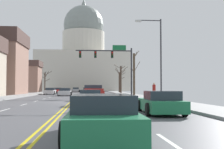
{
  "coord_description": "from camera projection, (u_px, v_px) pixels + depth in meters",
  "views": [
    {
      "loc": [
        1.44,
        -26.08,
        1.39
      ],
      "look_at": [
        5.88,
        25.09,
        3.61
      ],
      "focal_mm": 45.58,
      "sensor_mm": 36.0,
      "label": 1
    }
  ],
  "objects": [
    {
      "name": "sedan_near_04",
      "position": [
        102.0,
        117.0,
        7.61
      ],
      "size": [
        1.99,
        4.56,
        1.19
      ],
      "color": "#1E7247",
      "rests_on": "ground"
    },
    {
      "name": "ground",
      "position": [
        71.0,
        102.0,
        25.78
      ],
      "size": [
        20.0,
        180.0,
        0.2
      ],
      "color": "#505055"
    },
    {
      "name": "bare_tree_00",
      "position": [
        120.0,
        81.0,
        66.08
      ],
      "size": [
        1.62,
        2.01,
        5.21
      ],
      "color": "#423328",
      "rests_on": "ground"
    },
    {
      "name": "pedestrian_00",
      "position": [
        154.0,
        90.0,
        30.48
      ],
      "size": [
        0.35,
        0.34,
        1.7
      ],
      "color": "black",
      "rests_on": "ground"
    },
    {
      "name": "flank_building_00",
      "position": [
        14.0,
        76.0,
        70.58
      ],
      "size": [
        13.13,
        6.93,
        7.83
      ],
      "color": "#8C6656",
      "rests_on": "ground"
    },
    {
      "name": "street_lamp_right",
      "position": [
        157.0,
        51.0,
        26.21
      ],
      "size": [
        2.46,
        0.24,
        7.54
      ],
      "color": "#333338",
      "rests_on": "ground"
    },
    {
      "name": "bicycle_parked",
      "position": [
        148.0,
        95.0,
        30.34
      ],
      "size": [
        0.12,
        1.77,
        0.85
      ],
      "color": "black",
      "rests_on": "ground"
    },
    {
      "name": "bare_tree_01",
      "position": [
        45.0,
        81.0,
        66.61
      ],
      "size": [
        2.18,
        2.31,
        4.99
      ],
      "color": "#423328",
      "rests_on": "ground"
    },
    {
      "name": "sedan_oncoming_03",
      "position": [
        76.0,
        90.0,
        75.6
      ],
      "size": [
        1.96,
        4.45,
        1.22
      ],
      "color": "#9EA3A8",
      "rests_on": "ground"
    },
    {
      "name": "bare_tree_04",
      "position": [
        134.0,
        73.0,
        43.86
      ],
      "size": [
        1.35,
        2.02,
        6.91
      ],
      "color": "#4C3D2D",
      "rests_on": "ground"
    },
    {
      "name": "sedan_oncoming_02",
      "position": [
        58.0,
        90.0,
        65.3
      ],
      "size": [
        2.05,
        4.51,
        1.18
      ],
      "color": "#B71414",
      "rests_on": "ground"
    },
    {
      "name": "sedan_near_03",
      "position": [
        160.0,
        103.0,
        14.69
      ],
      "size": [
        2.08,
        4.65,
        1.18
      ],
      "color": "#1E7247",
      "rests_on": "ground"
    },
    {
      "name": "pickup_truck_near_01",
      "position": [
        93.0,
        93.0,
        28.5
      ],
      "size": [
        2.21,
        5.74,
        1.57
      ],
      "color": "maroon",
      "rests_on": "ground"
    },
    {
      "name": "sedan_near_02",
      "position": [
        90.0,
        98.0,
        21.74
      ],
      "size": [
        1.94,
        4.33,
        1.16
      ],
      "color": "silver",
      "rests_on": "ground"
    },
    {
      "name": "sedan_near_00",
      "position": [
        91.0,
        93.0,
        35.06
      ],
      "size": [
        2.22,
        4.74,
        1.32
      ],
      "color": "#6B6056",
      "rests_on": "ground"
    },
    {
      "name": "bare_tree_02",
      "position": [
        121.0,
        78.0,
        56.95
      ],
      "size": [
        2.69,
        2.12,
        5.76
      ],
      "color": "#423328",
      "rests_on": "ground"
    },
    {
      "name": "sedan_oncoming_01",
      "position": [
        50.0,
        91.0,
        52.05
      ],
      "size": [
        1.99,
        4.48,
        1.2
      ],
      "color": "silver",
      "rests_on": "ground"
    },
    {
      "name": "signal_gantry",
      "position": [
        112.0,
        59.0,
        39.68
      ],
      "size": [
        7.91,
        0.41,
        7.1
      ],
      "color": "#28282D",
      "rests_on": "ground"
    },
    {
      "name": "sedan_oncoming_00",
      "position": [
        65.0,
        92.0,
        44.31
      ],
      "size": [
        2.11,
        4.43,
        1.2
      ],
      "color": "silver",
      "rests_on": "ground"
    },
    {
      "name": "capitol_building",
      "position": [
        83.0,
        59.0,
        101.86
      ],
      "size": [
        31.24,
        23.32,
        33.13
      ],
      "color": "beige",
      "rests_on": "ground"
    }
  ]
}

